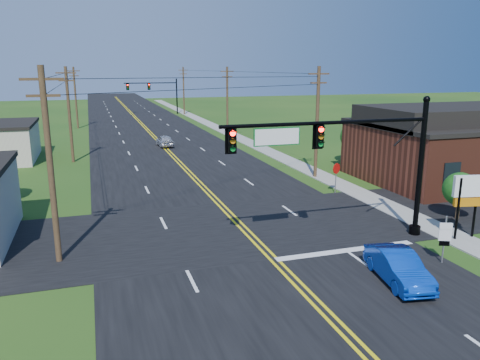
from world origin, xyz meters
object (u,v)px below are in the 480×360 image
object	(u,v)px
blue_car	(398,268)
signal_mast_main	(347,153)
route_sign	(445,236)
signal_mast_far	(154,91)
stop_sign	(336,172)

from	to	relation	value
blue_car	signal_mast_main	bearing A→B (deg)	98.84
signal_mast_main	route_sign	world-z (taller)	signal_mast_main
blue_car	route_sign	world-z (taller)	route_sign
signal_mast_main	signal_mast_far	distance (m)	72.00
signal_mast_main	stop_sign	distance (m)	10.55
signal_mast_main	signal_mast_far	bearing A→B (deg)	89.92
route_sign	stop_sign	distance (m)	12.74
signal_mast_far	blue_car	size ratio (longest dim) A/B	2.69
signal_mast_far	stop_sign	distance (m)	63.25
stop_sign	route_sign	bearing A→B (deg)	-118.96
signal_mast_main	stop_sign	size ratio (longest dim) A/B	5.03
signal_mast_main	signal_mast_far	xyz separation A→B (m)	(0.10, 72.00, -0.20)
signal_mast_far	stop_sign	world-z (taller)	signal_mast_far
blue_car	stop_sign	xyz separation A→B (m)	(4.63, 13.68, 0.94)
stop_sign	blue_car	bearing A→B (deg)	-131.25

